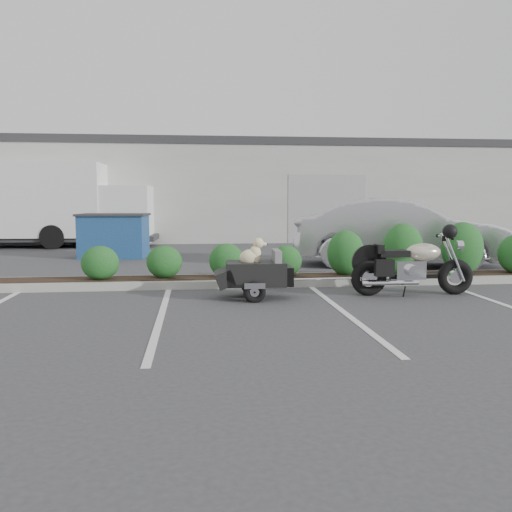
{
  "coord_description": "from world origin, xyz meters",
  "views": [
    {
      "loc": [
        -0.98,
        -8.34,
        1.69
      ],
      "look_at": [
        -0.01,
        0.46,
        0.75
      ],
      "focal_mm": 38.0,
      "sensor_mm": 36.0,
      "label": 1
    }
  ],
  "objects": [
    {
      "name": "ground",
      "position": [
        0.0,
        0.0,
        0.0
      ],
      "size": [
        90.0,
        90.0,
        0.0
      ],
      "primitive_type": "plane",
      "color": "#38383A",
      "rests_on": "ground"
    },
    {
      "name": "planter_kerb",
      "position": [
        1.0,
        2.2,
        0.07
      ],
      "size": [
        12.0,
        1.0,
        0.15
      ],
      "primitive_type": "cube",
      "color": "#9E9E93",
      "rests_on": "ground"
    },
    {
      "name": "building",
      "position": [
        0.0,
        17.0,
        2.0
      ],
      "size": [
        26.0,
        10.0,
        4.0
      ],
      "primitive_type": "cube",
      "color": "#9EA099",
      "rests_on": "ground"
    },
    {
      "name": "motorcycle",
      "position": [
        2.78,
        0.7,
        0.5
      ],
      "size": [
        2.2,
        0.74,
        1.26
      ],
      "rotation": [
        0.0,
        0.0,
        -0.03
      ],
      "color": "black",
      "rests_on": "ground"
    },
    {
      "name": "pet_trailer",
      "position": [
        0.0,
        0.72,
        0.44
      ],
      "size": [
        1.75,
        0.98,
        1.05
      ],
      "rotation": [
        0.0,
        0.0,
        -0.03
      ],
      "color": "black",
      "rests_on": "ground"
    },
    {
      "name": "sedan",
      "position": [
        4.09,
        4.71,
        0.85
      ],
      "size": [
        5.47,
        3.17,
        1.71
      ],
      "primitive_type": "imported",
      "rotation": [
        0.0,
        0.0,
        1.29
      ],
      "color": "#BAB8C0",
      "rests_on": "ground"
    },
    {
      "name": "dumpster",
      "position": [
        -3.34,
        7.59,
        0.64
      ],
      "size": [
        2.03,
        1.48,
        1.26
      ],
      "rotation": [
        0.0,
        0.0,
        -0.09
      ],
      "color": "navy",
      "rests_on": "ground"
    },
    {
      "name": "delivery_truck",
      "position": [
        -5.58,
        11.43,
        1.4
      ],
      "size": [
        6.44,
        2.49,
        2.91
      ],
      "rotation": [
        0.0,
        0.0,
        -0.05
      ],
      "color": "silver",
      "rests_on": "ground"
    }
  ]
}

